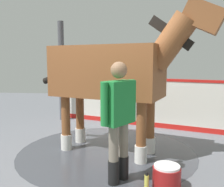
# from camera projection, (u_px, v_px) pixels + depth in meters

# --- Properties ---
(ground_plane) EXTENTS (16.00, 16.00, 0.02)m
(ground_plane) POSITION_uv_depth(u_px,v_px,m) (85.00, 154.00, 4.47)
(ground_plane) COLOR slate
(wet_patch) EXTENTS (3.18, 3.18, 0.00)m
(wet_patch) POSITION_uv_depth(u_px,v_px,m) (107.00, 151.00, 4.61)
(wet_patch) COLOR #42444C
(wet_patch) RESTS_ON ground
(barrier_wall) EXTENTS (4.61, 1.71, 1.21)m
(barrier_wall) POSITION_uv_depth(u_px,v_px,m) (143.00, 104.00, 6.34)
(barrier_wall) COLOR silver
(barrier_wall) RESTS_ON ground
(roof_post_far) EXTENTS (0.16, 0.16, 2.68)m
(roof_post_far) POSITION_uv_depth(u_px,v_px,m) (62.00, 71.00, 6.90)
(roof_post_far) COLOR #4C4C51
(roof_post_far) RESTS_ON ground
(horse) EXTENTS (3.16, 1.50, 2.55)m
(horse) POSITION_uv_depth(u_px,v_px,m) (113.00, 73.00, 4.37)
(horse) COLOR brown
(horse) RESTS_ON ground
(handler) EXTENTS (0.45, 0.56, 1.62)m
(handler) POSITION_uv_depth(u_px,v_px,m) (119.00, 114.00, 3.34)
(handler) COLOR black
(handler) RESTS_ON ground
(wash_bucket) EXTENTS (0.36, 0.36, 0.30)m
(wash_bucket) POSITION_uv_depth(u_px,v_px,m) (167.00, 176.00, 3.27)
(wash_bucket) COLOR maroon
(wash_bucket) RESTS_ON ground
(bottle_shampoo) EXTENTS (0.06, 0.06, 0.25)m
(bottle_shampoo) POSITION_uv_depth(u_px,v_px,m) (147.00, 182.00, 3.19)
(bottle_shampoo) COLOR #D8CC4C
(bottle_shampoo) RESTS_ON ground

